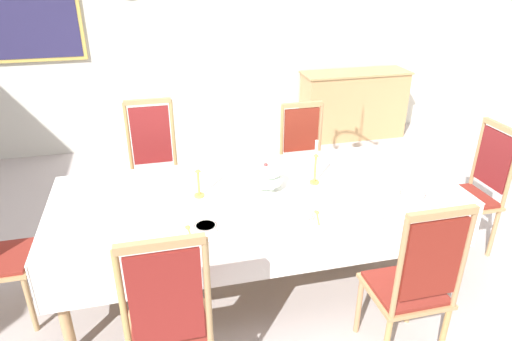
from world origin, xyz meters
The scene contains 19 objects.
ground centered at (0.00, 0.00, -0.02)m, with size 8.24×5.88×0.04m, color #B4AAA8.
back_wall centered at (0.00, 2.98, 1.67)m, with size 8.24×0.08×3.33m, color silver.
dining_table centered at (0.00, -0.02, 0.70)m, with size 2.87×1.10×0.77m.
tablecloth centered at (0.00, -0.02, 0.69)m, with size 2.89×1.12×0.35m.
chair_south_a centered at (-0.71, -0.98, 0.58)m, with size 0.44×0.42×1.18m.
chair_north_a centered at (-0.71, 0.94, 0.59)m, with size 0.44×0.42×1.18m.
chair_south_b centered at (0.69, -0.98, 0.57)m, with size 0.44×0.42×1.13m.
chair_north_b centered at (0.69, 0.94, 0.54)m, with size 0.44×0.42×1.05m.
chair_head_east centered at (1.84, -0.02, 0.56)m, with size 0.42×0.44×1.10m.
soup_tureen centered at (0.05, -0.02, 0.88)m, with size 0.25×0.25×0.21m.
candlestick_west centered at (-0.42, -0.02, 0.90)m, with size 0.07×0.07×0.31m.
candlestick_east centered at (0.42, -0.02, 0.91)m, with size 0.07×0.07×0.34m.
bowl_near_left centered at (-0.44, -0.45, 0.80)m, with size 0.14×0.14×0.04m.
bowl_near_right centered at (0.18, -0.47, 0.79)m, with size 0.14×0.14×0.03m.
bowl_far_left centered at (1.00, -0.39, 0.80)m, with size 0.18×0.18×0.04m.
spoon_primary centered at (-0.54, -0.43, 0.78)m, with size 0.03×0.18×0.01m.
spoon_secondary centered at (0.29, -0.44, 0.78)m, with size 0.06×0.17×0.01m.
sideboard centered at (2.00, 2.66, 0.45)m, with size 1.44×0.48×0.90m.
framed_painting centered at (-1.97, 2.92, 1.69)m, with size 1.24×0.05×1.02m.
Camera 1 is at (-0.69, -2.79, 2.29)m, focal length 31.67 mm.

